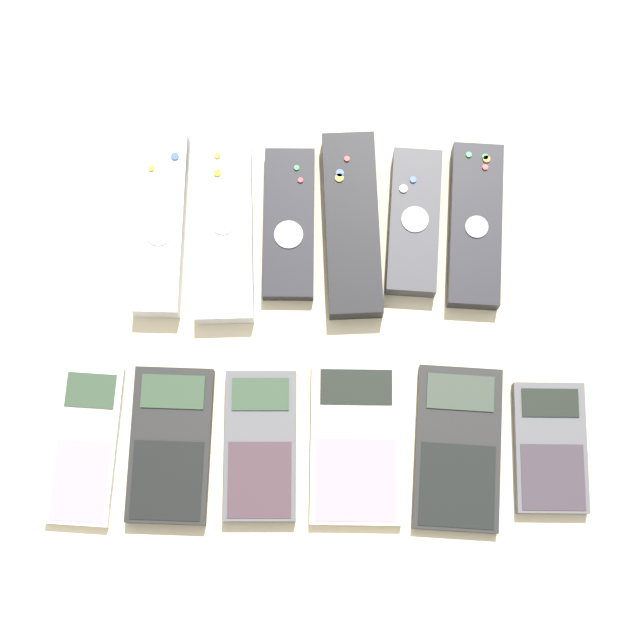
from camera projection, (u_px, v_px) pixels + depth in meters
name	position (u px, v px, depth m)	size (l,w,h in m)	color
ground_plane	(320.00, 345.00, 1.07)	(3.00, 3.00, 0.00)	beige
remote_0	(161.00, 224.00, 1.09)	(0.05, 0.19, 0.03)	silver
remote_1	(224.00, 224.00, 1.09)	(0.06, 0.21, 0.03)	silver
remote_2	(289.00, 224.00, 1.09)	(0.05, 0.16, 0.02)	black
remote_3	(352.00, 225.00, 1.09)	(0.06, 0.19, 0.03)	black
remote_4	(414.00, 222.00, 1.09)	(0.06, 0.15, 0.02)	#333338
remote_5	(475.00, 225.00, 1.09)	(0.06, 0.17, 0.02)	black
calculator_0	(86.00, 445.00, 1.04)	(0.07, 0.16, 0.01)	silver
calculator_1	(171.00, 445.00, 1.04)	(0.08, 0.15, 0.02)	black
calculator_2	(260.00, 446.00, 1.04)	(0.07, 0.15, 0.02)	#4C4C51
calculator_3	(356.00, 443.00, 1.04)	(0.09, 0.16, 0.01)	beige
calculator_4	(458.00, 448.00, 1.04)	(0.09, 0.16, 0.01)	black
calculator_5	(550.00, 447.00, 1.04)	(0.07, 0.13, 0.02)	#4C4C51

